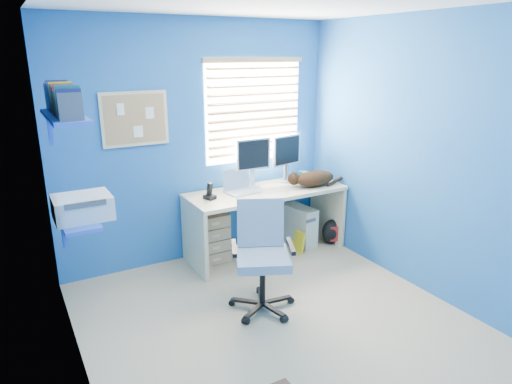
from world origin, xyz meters
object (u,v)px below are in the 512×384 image
laptop (242,182)px  cat (315,178)px  tower_pc (299,225)px  office_chair (262,270)px  desk (266,222)px

laptop → cat: (0.82, -0.17, -0.03)m
tower_pc → office_chair: bearing=-144.3°
tower_pc → laptop: bearing=173.6°
cat → office_chair: (-1.15, -0.81, -0.47)m
desk → office_chair: office_chair is taller
laptop → office_chair: bearing=-115.6°
desk → cat: cat is taller
laptop → tower_pc: bearing=-6.7°
tower_pc → office_chair: office_chair is taller
cat → tower_pc: 0.63m
tower_pc → office_chair: size_ratio=0.48×
desk → office_chair: (-0.60, -0.94, -0.02)m
tower_pc → office_chair: (-1.08, -0.99, 0.13)m
cat → tower_pc: bearing=125.1°
office_chair → cat: bearing=35.3°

